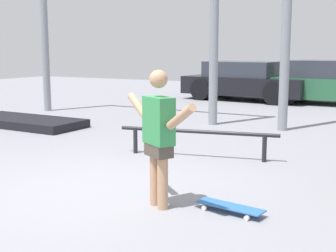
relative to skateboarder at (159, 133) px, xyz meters
The scene contains 7 objects.
ground_plane 1.27m from the skateboarder, behind, with size 36.00×36.00×0.00m, color gray.
skateboarder is the anchor object (origin of this frame).
skateboard 1.09m from the skateboarder, 15.03° to the left, with size 0.77×0.32×0.08m.
manual_pad 6.36m from the skateboarder, 148.76° to the left, with size 2.85×1.16×0.18m, color black.
grind_rail 2.49m from the skateboarder, 105.51° to the left, with size 2.53×0.59×0.45m.
parked_car_black 11.26m from the skateboarder, 104.77° to the left, with size 4.35×2.29×1.30m.
parked_car_green 10.99m from the skateboarder, 90.22° to the left, with size 4.15×1.88×1.37m.
Camera 1 is at (3.43, -4.40, 1.71)m, focal length 50.00 mm.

